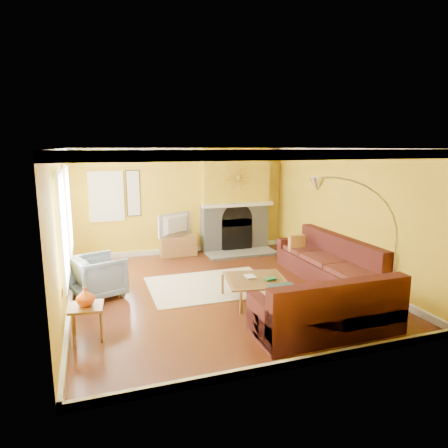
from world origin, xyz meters
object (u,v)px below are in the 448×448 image
object	(u,v)px
coffee_table	(256,289)
armchair	(99,276)
media_console	(178,246)
sectional_sofa	(297,271)
arc_lamp	(360,259)
side_table	(87,322)

from	to	relation	value
coffee_table	armchair	xyz separation A→B (m)	(-2.66, 1.13, 0.18)
coffee_table	media_console	size ratio (longest dim) A/B	1.16
sectional_sofa	armchair	xyz separation A→B (m)	(-3.51, 1.10, -0.06)
armchair	sectional_sofa	bearing A→B (deg)	-126.72
sectional_sofa	arc_lamp	size ratio (longest dim) A/B	1.70
media_console	coffee_table	bearing A→B (deg)	-79.11
armchair	side_table	xyz separation A→B (m)	(-0.21, -1.70, -0.13)
armchair	side_table	world-z (taller)	armchair
sectional_sofa	media_console	size ratio (longest dim) A/B	4.39
armchair	arc_lamp	bearing A→B (deg)	-148.49
coffee_table	arc_lamp	distance (m)	2.15
sectional_sofa	coffee_table	size ratio (longest dim) A/B	3.77
media_console	side_table	size ratio (longest dim) A/B	1.78
sectional_sofa	side_table	distance (m)	3.78
sectional_sofa	armchair	size ratio (longest dim) A/B	4.66
media_console	armchair	world-z (taller)	armchair
coffee_table	sectional_sofa	bearing A→B (deg)	1.99
media_console	arc_lamp	bearing A→B (deg)	-73.74
media_console	side_table	distance (m)	4.59
coffee_table	side_table	bearing A→B (deg)	-168.70
media_console	arc_lamp	xyz separation A→B (m)	(1.51, -5.17, 0.92)
coffee_table	side_table	xyz separation A→B (m)	(-2.87, -0.57, 0.05)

